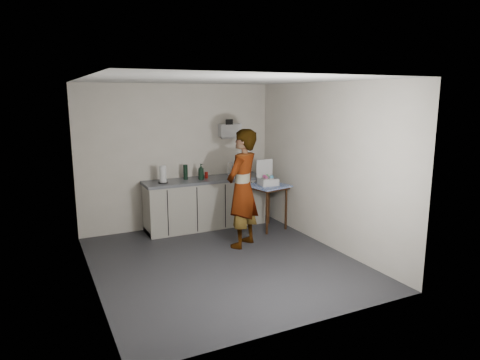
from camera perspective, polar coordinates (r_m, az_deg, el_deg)
name	(u,v)px	position (r m, az deg, el deg)	size (l,w,h in m)	color
ground	(223,262)	(6.39, -2.27, -10.82)	(4.00, 4.00, 0.00)	#2C2D32
wall_back	(178,157)	(7.86, -8.22, 3.10)	(3.60, 0.02, 2.60)	beige
wall_right	(326,166)	(6.92, 11.34, 1.90)	(0.02, 4.00, 2.60)	beige
wall_left	(89,186)	(5.56, -19.50, -0.80)	(0.02, 4.00, 2.60)	beige
ceiling	(222,80)	(5.92, -2.47, 13.14)	(3.60, 4.00, 0.01)	silver
kitchen_counter	(206,204)	(7.89, -4.62, -3.25)	(2.24, 0.62, 0.91)	black
wall_shelf	(230,130)	(8.10, -1.37, 6.64)	(0.42, 0.18, 0.37)	silver
side_table	(268,191)	(7.71, 3.76, -1.42)	(0.75, 0.75, 0.81)	#34170C
standing_man	(242,189)	(6.77, 0.33, -1.16)	(0.69, 0.45, 1.89)	#B2A593
soap_bottle	(201,172)	(7.67, -5.22, 1.11)	(0.11, 0.11, 0.29)	black
soda_can	(206,175)	(7.81, -4.51, 0.66)	(0.06, 0.06, 0.11)	red
dark_bottle	(186,172)	(7.72, -7.28, 1.06)	(0.08, 0.08, 0.27)	black
paper_towel	(163,175)	(7.46, -10.24, 0.68)	(0.17, 0.17, 0.30)	black
dish_rack	(238,172)	(8.06, -0.27, 1.02)	(0.35, 0.27, 0.25)	white
bakery_box	(267,179)	(7.68, 3.67, 0.09)	(0.35, 0.36, 0.44)	silver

